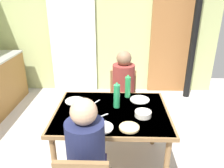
# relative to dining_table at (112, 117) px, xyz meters

# --- Properties ---
(ground_plane) EXTENTS (5.87, 5.87, 0.00)m
(ground_plane) POSITION_rel_dining_table_xyz_m (-0.26, 0.04, -0.66)
(ground_plane) COLOR #BCB6B4
(wall_back) EXTENTS (4.53, 0.10, 2.59)m
(wall_back) POSITION_rel_dining_table_xyz_m (-0.26, 2.30, 0.64)
(wall_back) COLOR #B1BB78
(wall_back) RESTS_ON ground_plane
(door_wooden) EXTENTS (0.80, 0.05, 2.00)m
(door_wooden) POSITION_rel_dining_table_xyz_m (1.09, 2.22, 0.34)
(door_wooden) COLOR #986133
(door_wooden) RESTS_ON ground_plane
(stove_pipe_column) EXTENTS (0.12, 0.12, 2.59)m
(stove_pipe_column) POSITION_rel_dining_table_xyz_m (1.43, 1.95, 0.64)
(stove_pipe_column) COLOR black
(stove_pipe_column) RESTS_ON ground_plane
(curtain_panel) EXTENTS (0.90, 0.03, 2.18)m
(curtain_panel) POSITION_rel_dining_table_xyz_m (-0.83, 2.20, 0.43)
(curtain_panel) COLOR white
(curtain_panel) RESTS_ON ground_plane
(dining_table) EXTENTS (1.23, 0.96, 0.73)m
(dining_table) POSITION_rel_dining_table_xyz_m (0.00, 0.00, 0.00)
(dining_table) COLOR olive
(dining_table) RESTS_ON ground_plane
(chair_far_diner) EXTENTS (0.40, 0.40, 0.87)m
(chair_far_diner) POSITION_rel_dining_table_xyz_m (0.14, 0.83, -0.16)
(chair_far_diner) COLOR olive
(chair_far_diner) RESTS_ON ground_plane
(person_near_diner) EXTENTS (0.30, 0.37, 0.77)m
(person_near_diner) POSITION_rel_dining_table_xyz_m (-0.18, -0.70, 0.12)
(person_near_diner) COLOR #231F49
(person_near_diner) RESTS_ON ground_plane
(person_far_diner) EXTENTS (0.30, 0.37, 0.77)m
(person_far_diner) POSITION_rel_dining_table_xyz_m (0.14, 0.70, 0.12)
(person_far_diner) COLOR maroon
(person_far_diner) RESTS_ON ground_plane
(water_bottle_green_near) EXTENTS (0.07, 0.07, 0.30)m
(water_bottle_green_near) POSITION_rel_dining_table_xyz_m (0.05, 0.09, 0.22)
(water_bottle_green_near) COLOR #269A55
(water_bottle_green_near) RESTS_ON dining_table
(water_bottle_green_far) EXTENTS (0.07, 0.07, 0.29)m
(water_bottle_green_far) POSITION_rel_dining_table_xyz_m (0.18, 0.35, 0.21)
(water_bottle_green_far) COLOR green
(water_bottle_green_far) RESTS_ON dining_table
(serving_bowl_center) EXTENTS (0.17, 0.17, 0.05)m
(serving_bowl_center) POSITION_rel_dining_table_xyz_m (0.33, -0.10, 0.10)
(serving_bowl_center) COLOR silver
(serving_bowl_center) RESTS_ON dining_table
(dinner_plate_near_left) EXTENTS (0.23, 0.23, 0.01)m
(dinner_plate_near_left) POSITION_rel_dining_table_xyz_m (0.33, 0.27, 0.08)
(dinner_plate_near_left) COLOR white
(dinner_plate_near_left) RESTS_ON dining_table
(dinner_plate_near_right) EXTENTS (0.22, 0.22, 0.01)m
(dinner_plate_near_right) POSITION_rel_dining_table_xyz_m (-0.44, 0.21, 0.08)
(dinner_plate_near_right) COLOR white
(dinner_plate_near_right) RESTS_ON dining_table
(dinner_plate_far_center) EXTENTS (0.23, 0.23, 0.01)m
(dinner_plate_far_center) POSITION_rel_dining_table_xyz_m (-0.09, -0.33, 0.08)
(dinner_plate_far_center) COLOR white
(dinner_plate_far_center) RESTS_ON dining_table
(drinking_glass_by_near_diner) EXTENTS (0.06, 0.06, 0.10)m
(drinking_glass_by_near_diner) POSITION_rel_dining_table_xyz_m (-0.37, -0.02, 0.12)
(drinking_glass_by_near_diner) COLOR silver
(drinking_glass_by_near_diner) RESTS_ON dining_table
(bread_plate_sliced) EXTENTS (0.19, 0.19, 0.02)m
(bread_plate_sliced) POSITION_rel_dining_table_xyz_m (0.18, -0.33, 0.08)
(bread_plate_sliced) COLOR #DBB77A
(bread_plate_sliced) RESTS_ON dining_table
(cutlery_knife_near) EXTENTS (0.13, 0.11, 0.00)m
(cutlery_knife_near) POSITION_rel_dining_table_xyz_m (-0.09, -0.12, 0.08)
(cutlery_knife_near) COLOR silver
(cutlery_knife_near) RESTS_ON dining_table
(cutlery_fork_near) EXTENTS (0.09, 0.14, 0.00)m
(cutlery_fork_near) POSITION_rel_dining_table_xyz_m (-0.19, 0.19, 0.08)
(cutlery_fork_near) COLOR silver
(cutlery_fork_near) RESTS_ON dining_table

